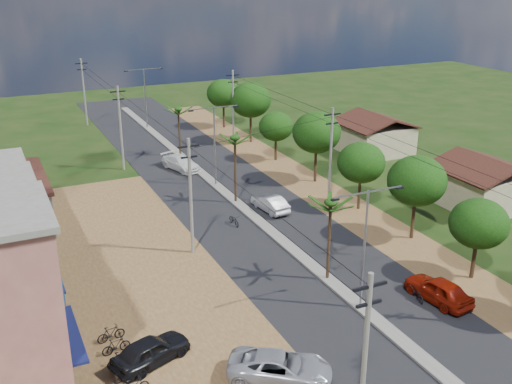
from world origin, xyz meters
The scene contains 35 objects.
ground centered at (0.00, 0.00, 0.00)m, with size 160.00×160.00×0.00m, color black.
road centered at (0.00, 15.00, 0.02)m, with size 12.00×110.00×0.04m, color black.
median centered at (0.00, 18.00, 0.09)m, with size 1.00×90.00×0.18m, color #605E56.
dirt_lot_west centered at (-15.00, 8.00, 0.02)m, with size 18.00×46.00×0.04m, color brown.
dirt_shoulder_east centered at (8.50, 15.00, 0.01)m, with size 5.00×90.00×0.03m, color brown.
house_east_near centered at (20.00, 10.00, 2.39)m, with size 7.60×7.50×4.60m.
house_east_far centered at (21.00, 28.00, 2.39)m, with size 7.60×7.50×4.60m.
tree_east_b centered at (9.30, 0.00, 4.11)m, with size 4.00×4.00×5.83m.
tree_east_c centered at (9.70, 7.00, 4.86)m, with size 4.60×4.60×6.83m.
tree_east_d centered at (9.40, 14.00, 4.34)m, with size 4.20×4.20×6.13m.
tree_east_e centered at (9.60, 22.00, 5.09)m, with size 4.80×4.80×7.14m.
tree_east_f centered at (9.20, 30.00, 3.89)m, with size 3.80×3.80×5.52m.
tree_east_g centered at (9.80, 38.00, 5.24)m, with size 5.00×5.00×7.38m.
tree_east_h centered at (9.50, 46.00, 4.64)m, with size 4.40×4.40×6.52m.
palm_median_near centered at (0.00, 4.00, 5.54)m, with size 2.00×2.00×6.15m.
palm_median_mid centered at (0.00, 20.00, 5.90)m, with size 2.00×2.00×6.55m.
palm_median_far centered at (0.00, 36.00, 5.26)m, with size 2.00×2.00×5.85m.
streetlight_near centered at (0.00, 0.00, 4.79)m, with size 5.10×0.18×8.00m.
streetlight_mid centered at (0.00, 25.00, 4.79)m, with size 5.10×0.18×8.00m.
streetlight_far centered at (0.00, 50.00, 4.79)m, with size 5.10×0.18×8.00m.
utility_pole_w_a centered at (-7.00, -10.00, 4.76)m, with size 1.60×0.24×9.00m.
utility_pole_w_b centered at (-7.00, 12.00, 4.76)m, with size 1.60×0.24×9.00m.
utility_pole_w_c centered at (-7.00, 34.00, 4.76)m, with size 1.60×0.24×9.00m.
utility_pole_w_d centered at (-7.00, 55.00, 4.76)m, with size 1.60×0.24×9.00m.
utility_pole_e_b centered at (7.50, 16.00, 4.76)m, with size 1.60×0.24×9.00m.
utility_pole_e_c centered at (7.50, 38.00, 4.76)m, with size 1.60×0.24×9.00m.
car_red_near centered at (5.00, -1.44, 0.81)m, with size 1.91×4.75×1.62m, color maroon.
car_silver_mid centered at (1.99, 16.89, 0.72)m, with size 1.53×4.37×1.44m, color #A2A4AA.
car_white_far centered at (-1.50, 31.28, 0.74)m, with size 2.07×5.09×1.48m, color silver.
car_parked_silver centered at (-7.91, -4.15, 0.76)m, with size 2.53×5.48×1.52m, color #A2A4AA.
car_parked_dark centered at (-13.60, 0.14, 0.77)m, with size 1.83×4.54×1.55m, color black.
moto_rider_east centered at (3.86, -0.77, 0.43)m, with size 0.57×1.65×0.87m, color black.
moto_rider_west_a centered at (-2.14, 15.39, 0.45)m, with size 0.59×1.70×0.90m, color black.
moto_rider_west_b centered at (-1.64, 28.15, 0.50)m, with size 0.47×1.66×1.00m, color black.
parked_scooter_row centered at (-15.14, -0.76, 0.50)m, with size 1.71×8.50×1.00m.
Camera 1 is at (-20.08, -27.08, 20.37)m, focal length 42.00 mm.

